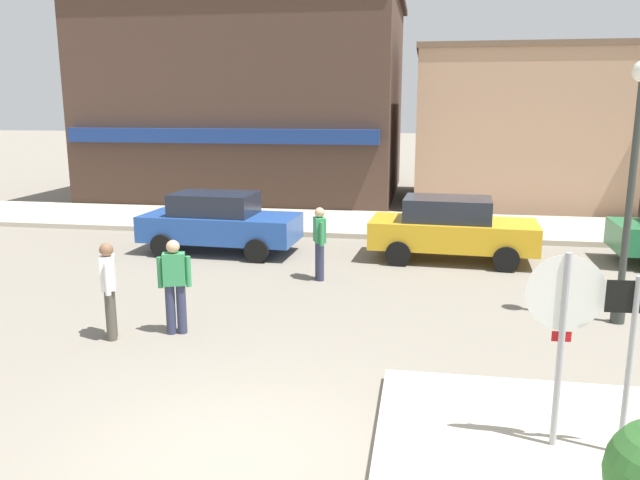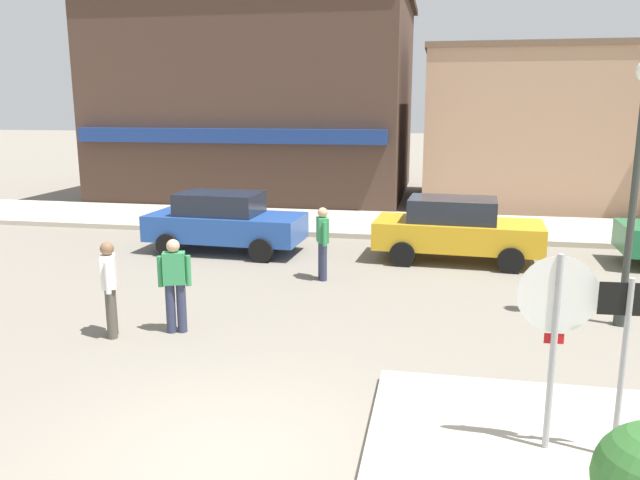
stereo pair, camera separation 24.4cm
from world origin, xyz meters
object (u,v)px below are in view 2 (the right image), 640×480
stop_sign (555,327)px  parked_car_second (456,229)px  pedestrian_crossing_far (110,286)px  pedestrian_crossing_near (175,283)px  lamp_post (638,155)px  one_way_sign (624,351)px  parked_car_nearest (224,221)px  pedestrian_kerb_side (323,241)px

stop_sign → parked_car_second: bearing=95.0°
pedestrian_crossing_far → pedestrian_crossing_near: bearing=21.9°
lamp_post → one_way_sign: bearing=-105.4°
parked_car_second → pedestrian_crossing_far: pedestrian_crossing_far is taller
parked_car_nearest → pedestrian_crossing_far: pedestrian_crossing_far is taller
pedestrian_crossing_near → pedestrian_crossing_far: size_ratio=1.00×
one_way_sign → pedestrian_crossing_near: (-6.18, 2.97, -0.46)m
stop_sign → one_way_sign: stop_sign is taller
stop_sign → pedestrian_kerb_side: stop_sign is taller
lamp_post → parked_car_nearest: size_ratio=1.11×
one_way_sign → lamp_post: 5.19m
pedestrian_kerb_side → parked_car_nearest: bearing=144.5°
one_way_sign → pedestrian_crossing_far: one_way_sign is taller
pedestrian_crossing_near → pedestrian_kerb_side: same height
parked_car_second → one_way_sign: bearing=-80.7°
parked_car_second → pedestrian_crossing_near: (-4.73, -5.92, 0.06)m
pedestrian_crossing_far → pedestrian_kerb_side: same height
parked_car_second → pedestrian_kerb_side: 3.68m
pedestrian_crossing_near → pedestrian_crossing_far: 1.04m
one_way_sign → pedestrian_crossing_far: (-7.15, 2.58, -0.46)m
stop_sign → one_way_sign: bearing=-5.4°
stop_sign → one_way_sign: 0.70m
one_way_sign → parked_car_second: bearing=99.3°
stop_sign → parked_car_second: 8.88m
pedestrian_crossing_near → pedestrian_crossing_far: (-0.97, -0.39, 0.00)m
stop_sign → lamp_post: (1.98, 4.69, 1.44)m
one_way_sign → parked_car_second: size_ratio=0.51×
one_way_sign → lamp_post: bearing=74.6°
stop_sign → pedestrian_kerb_side: bearing=119.3°
parked_car_nearest → parked_car_second: 5.90m
stop_sign → parked_car_nearest: (-6.68, 8.69, -0.71)m
stop_sign → pedestrian_crossing_near: bearing=152.2°
parked_car_nearest → pedestrian_kerb_side: (2.99, -2.14, 0.06)m
lamp_post → pedestrian_crossing_far: 8.98m
parked_car_second → pedestrian_kerb_side: size_ratio=2.54×
pedestrian_crossing_near → parked_car_second: bearing=51.4°
lamp_post → pedestrian_crossing_far: size_ratio=2.82×
pedestrian_crossing_near → pedestrian_kerb_side: size_ratio=1.00×
pedestrian_crossing_far → parked_car_nearest: bearing=91.9°
parked_car_nearest → pedestrian_crossing_far: 6.18m
pedestrian_crossing_near → pedestrian_crossing_far: bearing=-158.1°
pedestrian_crossing_far → stop_sign: bearing=-21.2°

